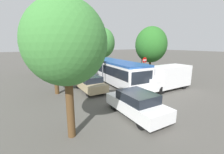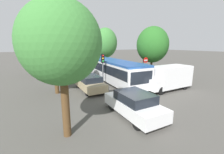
% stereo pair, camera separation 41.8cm
% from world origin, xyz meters
% --- Properties ---
extents(ground_plane, '(200.00, 200.00, 0.00)m').
position_xyz_m(ground_plane, '(0.00, 0.00, 0.00)').
color(ground_plane, '#4F4C47').
extents(articulated_bus, '(3.85, 17.40, 2.56)m').
position_xyz_m(articulated_bus, '(2.02, 9.49, 1.48)').
color(articulated_bus, silver).
rests_on(articulated_bus, ground).
extents(city_bus_rear, '(3.30, 11.57, 2.46)m').
position_xyz_m(city_bus_rear, '(-1.77, 30.46, 1.42)').
color(city_bus_rear, silver).
rests_on(city_bus_rear, ground).
extents(queued_car_white, '(1.97, 4.44, 1.53)m').
position_xyz_m(queued_car_white, '(-1.53, -1.73, 0.77)').
color(queued_car_white, white).
rests_on(queued_car_white, ground).
extents(queued_car_tan, '(1.90, 4.30, 1.48)m').
position_xyz_m(queued_car_tan, '(-1.95, 4.48, 0.75)').
color(queued_car_tan, tan).
rests_on(queued_car_tan, ground).
extents(queued_car_black, '(1.98, 4.46, 1.54)m').
position_xyz_m(queued_car_black, '(-1.81, 11.42, 0.78)').
color(queued_car_black, black).
rests_on(queued_car_black, ground).
extents(queued_car_graphite, '(1.84, 4.15, 1.43)m').
position_xyz_m(queued_car_graphite, '(-1.65, 17.01, 0.72)').
color(queued_car_graphite, '#47474C').
rests_on(queued_car_graphite, ground).
extents(white_van, '(5.02, 2.05, 2.31)m').
position_xyz_m(white_van, '(4.89, 1.06, 1.24)').
color(white_van, white).
rests_on(white_van, ground).
extents(traffic_light, '(0.36, 0.39, 3.40)m').
position_xyz_m(traffic_light, '(-0.12, 5.37, 2.50)').
color(traffic_light, '#56595E').
rests_on(traffic_light, ground).
extents(no_entry_sign, '(0.70, 0.08, 2.82)m').
position_xyz_m(no_entry_sign, '(5.73, 5.32, 1.88)').
color(no_entry_sign, '#56595E').
rests_on(no_entry_sign, ground).
extents(direction_sign_post, '(0.28, 1.39, 3.60)m').
position_xyz_m(direction_sign_post, '(7.10, 7.32, 2.55)').
color(direction_sign_post, '#56595E').
rests_on(direction_sign_post, ground).
extents(tree_left_near, '(3.51, 3.51, 6.27)m').
position_xyz_m(tree_left_near, '(-5.56, -1.83, 4.31)').
color(tree_left_near, '#51381E').
rests_on(tree_left_near, ground).
extents(tree_left_mid, '(3.84, 3.84, 6.51)m').
position_xyz_m(tree_left_mid, '(-4.85, 5.24, 4.24)').
color(tree_left_mid, '#51381E').
rests_on(tree_left_mid, ground).
extents(tree_left_far, '(4.20, 4.20, 7.56)m').
position_xyz_m(tree_left_far, '(-4.76, 14.76, 5.15)').
color(tree_left_far, '#51381E').
rests_on(tree_left_far, ground).
extents(tree_right_near, '(4.06, 4.06, 6.63)m').
position_xyz_m(tree_right_near, '(7.32, 5.94, 4.32)').
color(tree_right_near, '#51381E').
rests_on(tree_right_near, ground).
extents(tree_right_mid, '(4.72, 4.72, 7.62)m').
position_xyz_m(tree_right_mid, '(7.05, 18.76, 4.53)').
color(tree_right_mid, '#51381E').
rests_on(tree_right_mid, ground).
extents(tree_right_far, '(4.29, 4.29, 6.53)m').
position_xyz_m(tree_right_far, '(7.55, 28.38, 4.20)').
color(tree_right_far, '#51381E').
rests_on(tree_right_far, ground).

